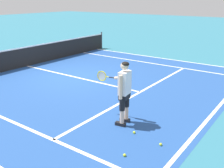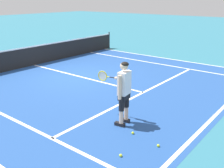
{
  "view_description": "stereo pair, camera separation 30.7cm",
  "coord_description": "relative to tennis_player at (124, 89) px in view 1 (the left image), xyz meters",
  "views": [
    {
      "loc": [
        -7.79,
        -7.68,
        3.24
      ],
      "look_at": [
        -2.42,
        -3.8,
        1.05
      ],
      "focal_mm": 42.29,
      "sensor_mm": 36.0,
      "label": 1
    },
    {
      "loc": [
        -7.6,
        -7.93,
        3.24
      ],
      "look_at": [
        -2.42,
        -3.8,
        1.05
      ],
      "focal_mm": 42.29,
      "sensor_mm": 36.0,
      "label": 2
    }
  ],
  "objects": [
    {
      "name": "line_baseline",
      "position": [
        2.41,
        -1.78,
        -0.99
      ],
      "size": [
        10.98,
        0.1,
        0.01
      ],
      "primitive_type": "cube",
      "color": "white",
      "rests_on": "ground"
    },
    {
      "name": "tennis_net",
      "position": [
        2.41,
        7.27,
        -0.49
      ],
      "size": [
        11.96,
        0.08,
        1.07
      ],
      "color": "#333338",
      "rests_on": "ground"
    },
    {
      "name": "line_service",
      "position": [
        2.41,
        0.87,
        -0.99
      ],
      "size": [
        8.23,
        0.1,
        0.01
      ],
      "primitive_type": "cube",
      "color": "white",
      "rests_on": "ground"
    },
    {
      "name": "line_singles_right",
      "position": [
        6.53,
        2.75,
        -0.99
      ],
      "size": [
        0.1,
        9.05,
        0.01
      ],
      "primitive_type": "cube",
      "color": "white",
      "rests_on": "ground"
    },
    {
      "name": "court_inner_surface",
      "position": [
        2.41,
        2.75,
        -0.99
      ],
      "size": [
        10.98,
        9.45,
        0.0
      ],
      "primitive_type": "cube",
      "color": "#234C93",
      "rests_on": "ground"
    },
    {
      "name": "tennis_ball_near_feet",
      "position": [
        -0.3,
        -0.53,
        -0.96
      ],
      "size": [
        0.07,
        0.07,
        0.07
      ],
      "primitive_type": "sphere",
      "color": "#CCE02D",
      "rests_on": "ground"
    },
    {
      "name": "line_doubles_right",
      "position": [
        7.9,
        2.75,
        -0.99
      ],
      "size": [
        0.1,
        9.05,
        0.01
      ],
      "primitive_type": "cube",
      "color": "white",
      "rests_on": "ground"
    },
    {
      "name": "tennis_ball_mid_court",
      "position": [
        -1.28,
        -0.88,
        -0.96
      ],
      "size": [
        0.07,
        0.07,
        0.07
      ],
      "primitive_type": "sphere",
      "color": "#CCE02D",
      "rests_on": "ground"
    },
    {
      "name": "tennis_player",
      "position": [
        0.0,
        0.0,
        0.0
      ],
      "size": [
        0.6,
        1.18,
        1.71
      ],
      "color": "black",
      "rests_on": "ground"
    },
    {
      "name": "tennis_ball_by_baseline",
      "position": [
        -0.43,
        -1.31,
        -0.96
      ],
      "size": [
        0.07,
        0.07,
        0.07
      ],
      "primitive_type": "sphere",
      "color": "#CCE02D",
      "rests_on": "ground"
    },
    {
      "name": "ground_plane",
      "position": [
        2.41,
        4.17,
        -0.99
      ],
      "size": [
        80.0,
        80.0,
        0.0
      ],
      "primitive_type": "plane",
      "color": "teal"
    },
    {
      "name": "line_centre_service",
      "position": [
        2.41,
        4.07,
        -0.99
      ],
      "size": [
        0.1,
        6.4,
        0.01
      ],
      "primitive_type": "cube",
      "color": "white",
      "rests_on": "ground"
    },
    {
      "name": "line_singles_left",
      "position": [
        -1.7,
        2.75,
        -0.99
      ],
      "size": [
        0.1,
        9.05,
        0.01
      ],
      "primitive_type": "cube",
      "color": "white",
      "rests_on": "ground"
    }
  ]
}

